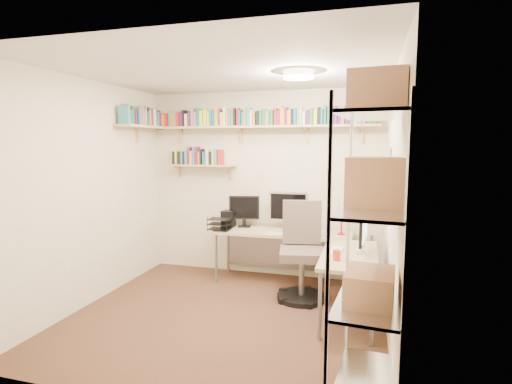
% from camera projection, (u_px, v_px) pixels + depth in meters
% --- Properties ---
extents(ground, '(3.20, 3.20, 0.00)m').
position_uv_depth(ground, '(226.00, 316.00, 4.17)').
color(ground, '#4A3520').
rests_on(ground, ground).
extents(room_shell, '(3.24, 3.04, 2.52)m').
position_uv_depth(room_shell, '(225.00, 169.00, 3.99)').
color(room_shell, beige).
rests_on(room_shell, ground).
extents(wall_shelves, '(3.12, 1.09, 0.80)m').
position_uv_depth(wall_shelves, '(229.00, 127.00, 5.29)').
color(wall_shelves, tan).
rests_on(wall_shelves, ground).
extents(corner_desk, '(2.09, 1.73, 1.18)m').
position_uv_depth(corner_desk, '(289.00, 236.00, 4.88)').
color(corner_desk, tan).
rests_on(corner_desk, ground).
extents(office_chair, '(0.60, 0.60, 1.13)m').
position_uv_depth(office_chair, '(302.00, 258.00, 4.65)').
color(office_chair, black).
rests_on(office_chair, ground).
extents(wire_rack, '(0.52, 0.94, 2.25)m').
position_uv_depth(wire_rack, '(374.00, 197.00, 2.61)').
color(wire_rack, silver).
rests_on(wire_rack, ground).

